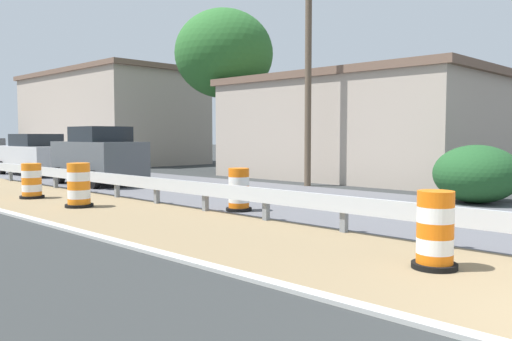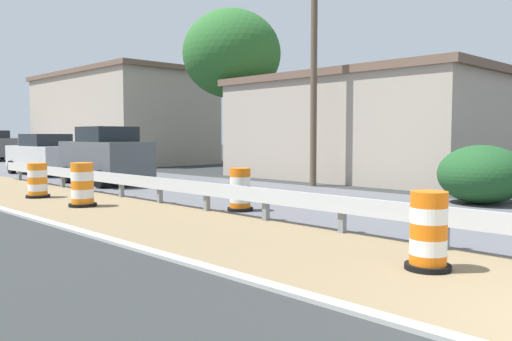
{
  "view_description": "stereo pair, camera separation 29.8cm",
  "coord_description": "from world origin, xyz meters",
  "px_view_note": "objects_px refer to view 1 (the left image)",
  "views": [
    {
      "loc": [
        -5.99,
        -0.51,
        1.85
      ],
      "look_at": [
        2.24,
        7.49,
        1.08
      ],
      "focal_mm": 36.76,
      "sensor_mm": 36.0,
      "label": 1
    },
    {
      "loc": [
        -5.77,
        -0.72,
        1.85
      ],
      "look_at": [
        2.24,
        7.49,
        1.08
      ],
      "focal_mm": 36.76,
      "sensor_mm": 36.0,
      "label": 2
    }
  ],
  "objects_px": {
    "traffic_barrel_close": "(239,192)",
    "traffic_barrel_mid": "(79,187)",
    "traffic_barrel_nearest": "(435,234)",
    "traffic_barrel_far": "(32,183)",
    "car_lead_near_lane": "(99,156)",
    "car_lead_far_lane": "(35,154)",
    "utility_pole_near": "(308,76)"
  },
  "relations": [
    {
      "from": "traffic_barrel_close",
      "to": "utility_pole_near",
      "type": "height_order",
      "value": "utility_pole_near"
    },
    {
      "from": "car_lead_near_lane",
      "to": "utility_pole_near",
      "type": "distance_m",
      "value": 8.35
    },
    {
      "from": "traffic_barrel_close",
      "to": "utility_pole_near",
      "type": "bearing_deg",
      "value": 24.21
    },
    {
      "from": "traffic_barrel_close",
      "to": "traffic_barrel_mid",
      "type": "relative_size",
      "value": 0.92
    },
    {
      "from": "traffic_barrel_mid",
      "to": "traffic_barrel_nearest",
      "type": "bearing_deg",
      "value": -87.4
    },
    {
      "from": "traffic_barrel_mid",
      "to": "traffic_barrel_far",
      "type": "relative_size",
      "value": 1.11
    },
    {
      "from": "traffic_barrel_close",
      "to": "traffic_barrel_far",
      "type": "relative_size",
      "value": 1.02
    },
    {
      "from": "traffic_barrel_mid",
      "to": "car_lead_near_lane",
      "type": "relative_size",
      "value": 0.27
    },
    {
      "from": "traffic_barrel_far",
      "to": "utility_pole_near",
      "type": "bearing_deg",
      "value": -21.83
    },
    {
      "from": "traffic_barrel_close",
      "to": "traffic_barrel_mid",
      "type": "xyz_separation_m",
      "value": [
        -2.4,
        3.44,
        0.04
      ]
    },
    {
      "from": "traffic_barrel_nearest",
      "to": "car_lead_near_lane",
      "type": "bearing_deg",
      "value": 78.06
    },
    {
      "from": "traffic_barrel_nearest",
      "to": "traffic_barrel_close",
      "type": "xyz_separation_m",
      "value": [
        1.98,
        5.97,
        -0.02
      ]
    },
    {
      "from": "traffic_barrel_mid",
      "to": "traffic_barrel_far",
      "type": "bearing_deg",
      "value": 91.13
    },
    {
      "from": "utility_pole_near",
      "to": "car_lead_far_lane",
      "type": "bearing_deg",
      "value": 110.63
    },
    {
      "from": "traffic_barrel_nearest",
      "to": "traffic_barrel_mid",
      "type": "height_order",
      "value": "traffic_barrel_mid"
    },
    {
      "from": "traffic_barrel_nearest",
      "to": "car_lead_far_lane",
      "type": "relative_size",
      "value": 0.23
    },
    {
      "from": "traffic_barrel_far",
      "to": "car_lead_near_lane",
      "type": "distance_m",
      "value": 4.45
    },
    {
      "from": "traffic_barrel_far",
      "to": "car_lead_far_lane",
      "type": "height_order",
      "value": "car_lead_far_lane"
    },
    {
      "from": "traffic_barrel_close",
      "to": "traffic_barrel_nearest",
      "type": "bearing_deg",
      "value": -108.33
    },
    {
      "from": "traffic_barrel_nearest",
      "to": "car_lead_far_lane",
      "type": "distance_m",
      "value": 21.49
    },
    {
      "from": "traffic_barrel_mid",
      "to": "car_lead_near_lane",
      "type": "height_order",
      "value": "car_lead_near_lane"
    },
    {
      "from": "traffic_barrel_nearest",
      "to": "traffic_barrel_far",
      "type": "height_order",
      "value": "traffic_barrel_nearest"
    },
    {
      "from": "traffic_barrel_close",
      "to": "car_lead_near_lane",
      "type": "relative_size",
      "value": 0.25
    },
    {
      "from": "traffic_barrel_nearest",
      "to": "traffic_barrel_mid",
      "type": "xyz_separation_m",
      "value": [
        -0.43,
        9.41,
        0.03
      ]
    },
    {
      "from": "traffic_barrel_nearest",
      "to": "traffic_barrel_mid",
      "type": "bearing_deg",
      "value": 92.6
    },
    {
      "from": "car_lead_near_lane",
      "to": "car_lead_far_lane",
      "type": "bearing_deg",
      "value": -2.07
    },
    {
      "from": "traffic_barrel_close",
      "to": "utility_pole_near",
      "type": "xyz_separation_m",
      "value": [
        6.16,
        2.77,
        3.53
      ]
    },
    {
      "from": "car_lead_near_lane",
      "to": "traffic_barrel_far",
      "type": "bearing_deg",
      "value": 126.13
    },
    {
      "from": "traffic_barrel_nearest",
      "to": "traffic_barrel_far",
      "type": "relative_size",
      "value": 1.05
    },
    {
      "from": "traffic_barrel_nearest",
      "to": "traffic_barrel_close",
      "type": "relative_size",
      "value": 1.03
    },
    {
      "from": "traffic_barrel_close",
      "to": "traffic_barrel_mid",
      "type": "distance_m",
      "value": 4.2
    },
    {
      "from": "car_lead_far_lane",
      "to": "traffic_barrel_mid",
      "type": "bearing_deg",
      "value": 161.73
    }
  ]
}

